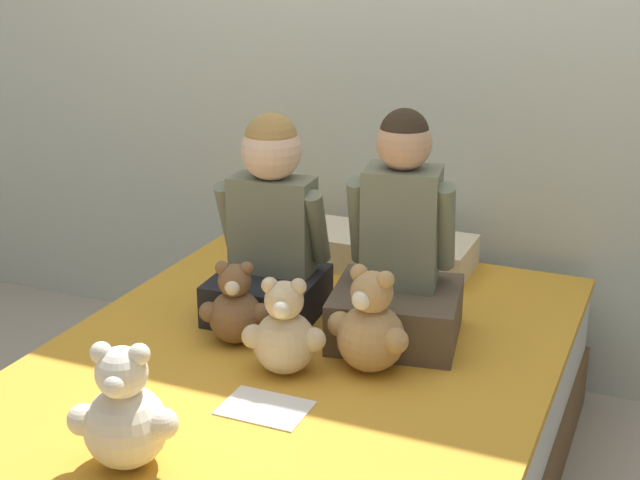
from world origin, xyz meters
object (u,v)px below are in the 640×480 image
object	(u,v)px
bed	(287,442)
child_on_right	(399,255)
teddy_bear_at_foot_of_bed	(125,415)
sign_card	(265,408)
teddy_bear_held_by_right_child	(371,328)
pillow_at_headboard	(386,251)
child_on_left	(270,230)
teddy_bear_between_children	(284,333)
teddy_bear_held_by_left_child	(236,309)

from	to	relation	value
bed	child_on_right	distance (m)	0.60
teddy_bear_at_foot_of_bed	sign_card	xyz separation A→B (m)	(0.17, 0.33, -0.12)
child_on_right	teddy_bear_held_by_right_child	world-z (taller)	child_on_right
teddy_bear_at_foot_of_bed	child_on_right	bearing A→B (deg)	51.51
teddy_bear_held_by_right_child	pillow_at_headboard	xyz separation A→B (m)	(-0.21, 0.73, -0.06)
teddy_bear_at_foot_of_bed	sign_card	size ratio (longest dim) A/B	1.37
child_on_left	teddy_bear_between_children	xyz separation A→B (m)	(0.20, -0.34, -0.15)
child_on_left	teddy_bear_at_foot_of_bed	size ratio (longest dim) A/B	2.09
child_on_left	pillow_at_headboard	world-z (taller)	child_on_left
sign_card	child_on_right	bearing A→B (deg)	73.26
bed	sign_card	distance (m)	0.33
child_on_left	teddy_bear_between_children	world-z (taller)	child_on_left
teddy_bear_held_by_right_child	teddy_bear_at_foot_of_bed	size ratio (longest dim) A/B	0.99
child_on_right	teddy_bear_between_children	size ratio (longest dim) A/B	2.46
teddy_bear_held_by_right_child	pillow_at_headboard	distance (m)	0.76
child_on_right	teddy_bear_held_by_left_child	xyz separation A→B (m)	(-0.40, -0.23, -0.14)
bed	teddy_bear_held_by_right_child	world-z (taller)	teddy_bear_held_by_right_child
teddy_bear_held_by_left_child	teddy_bear_held_by_right_child	xyz separation A→B (m)	(0.40, -0.01, 0.02)
teddy_bear_held_by_right_child	child_on_left	bearing A→B (deg)	162.84
teddy_bear_held_by_left_child	sign_card	bearing A→B (deg)	-70.80
bed	teddy_bear_at_foot_of_bed	size ratio (longest dim) A/B	6.72
bed	teddy_bear_between_children	xyz separation A→B (m)	(0.01, -0.03, 0.34)
bed	teddy_bear_at_foot_of_bed	world-z (taller)	teddy_bear_at_foot_of_bed
teddy_bear_held_by_right_child	sign_card	bearing A→B (deg)	-105.75
bed	pillow_at_headboard	xyz separation A→B (m)	(0.00, 0.80, 0.29)
pillow_at_headboard	teddy_bear_at_foot_of_bed	bearing A→B (deg)	-95.00
bed	teddy_bear_held_by_left_child	distance (m)	0.39
teddy_bear_between_children	sign_card	size ratio (longest dim) A/B	1.25
child_on_left	child_on_right	xyz separation A→B (m)	(0.40, -0.00, -0.02)
child_on_left	teddy_bear_held_by_right_child	bearing A→B (deg)	-34.20
child_on_right	teddy_bear_held_by_left_child	bearing A→B (deg)	-160.02
teddy_bear_held_by_right_child	teddy_bear_between_children	distance (m)	0.22
teddy_bear_at_foot_of_bed	teddy_bear_held_by_right_child	bearing A→B (deg)	44.40
teddy_bear_between_children	teddy_bear_at_foot_of_bed	world-z (taller)	teddy_bear_at_foot_of_bed
teddy_bear_between_children	pillow_at_headboard	size ratio (longest dim) A/B	0.45
teddy_bear_at_foot_of_bed	teddy_bear_between_children	bearing A→B (deg)	58.44
pillow_at_headboard	teddy_bear_held_by_right_child	bearing A→B (deg)	-73.96
bed	sign_card	bearing A→B (deg)	-77.69
child_on_left	sign_card	bearing A→B (deg)	-69.25
child_on_left	teddy_bear_held_by_right_child	size ratio (longest dim) A/B	2.11
child_on_right	teddy_bear_between_children	distance (m)	0.41
child_on_left	sign_card	world-z (taller)	child_on_left
child_on_right	teddy_bear_held_by_right_child	distance (m)	0.26
bed	child_on_left	xyz separation A→B (m)	(-0.19, 0.31, 0.49)
child_on_left	child_on_right	size ratio (longest dim) A/B	0.93
teddy_bear_held_by_left_child	child_on_right	bearing A→B (deg)	10.25
pillow_at_headboard	sign_card	size ratio (longest dim) A/B	2.77
child_on_right	teddy_bear_at_foot_of_bed	distance (m)	0.92
sign_card	teddy_bear_held_by_right_child	bearing A→B (deg)	61.00
teddy_bear_held_by_left_child	pillow_at_headboard	distance (m)	0.75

